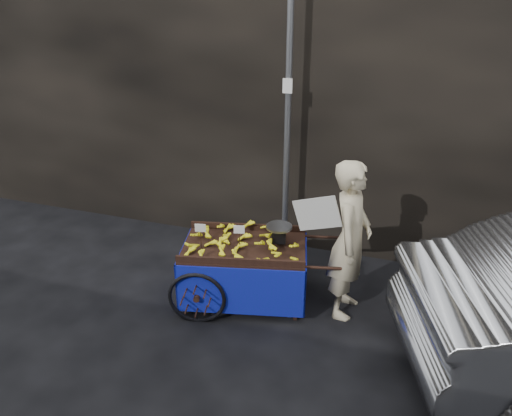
% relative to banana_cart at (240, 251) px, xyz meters
% --- Properties ---
extents(ground, '(80.00, 80.00, 0.00)m').
position_rel_banana_cart_xyz_m(ground, '(-0.09, -0.09, -0.67)').
color(ground, black).
rests_on(ground, ground).
extents(building_wall, '(13.50, 2.00, 5.00)m').
position_rel_banana_cart_xyz_m(building_wall, '(0.31, 2.51, 1.83)').
color(building_wall, black).
rests_on(building_wall, ground).
extents(street_pole, '(0.12, 0.10, 4.00)m').
position_rel_banana_cart_xyz_m(street_pole, '(0.21, 1.21, 1.34)').
color(street_pole, slate).
rests_on(street_pole, ground).
extents(banana_cart, '(2.14, 1.32, 1.08)m').
position_rel_banana_cart_xyz_m(banana_cart, '(0.00, 0.00, 0.00)').
color(banana_cart, black).
rests_on(banana_cart, ground).
extents(vendor, '(0.91, 0.71, 1.88)m').
position_rel_banana_cart_xyz_m(vendor, '(1.24, 0.18, 0.27)').
color(vendor, '#C6B893').
rests_on(vendor, ground).
extents(plastic_bag, '(0.31, 0.25, 0.28)m').
position_rel_banana_cart_xyz_m(plastic_bag, '(0.65, -0.15, -0.53)').
color(plastic_bag, '#183AB8').
rests_on(plastic_bag, ground).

